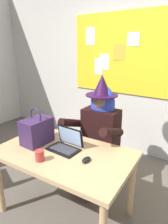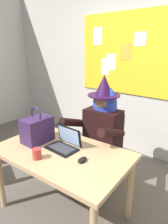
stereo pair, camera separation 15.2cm
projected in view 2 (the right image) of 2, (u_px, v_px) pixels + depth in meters
name	position (u px, v px, depth m)	size (l,w,h in m)	color
ground_plane	(66.00, 222.00, 1.98)	(24.00, 24.00, 0.00)	#5B544C
wall_back_bulletin	(152.00, 64.00, 2.85)	(6.06, 1.88, 2.81)	beige
desk_main	(62.00, 159.00, 1.93)	(1.33, 0.86, 0.71)	tan
chair_at_desk	(105.00, 144.00, 2.52)	(0.44, 0.44, 0.88)	#2D3347
person_costumed	(100.00, 127.00, 2.34)	(0.61, 0.66, 1.36)	black
laptop	(65.00, 143.00, 1.95)	(0.30, 0.23, 0.20)	black
computer_mouse	(82.00, 160.00, 1.72)	(0.06, 0.10, 0.03)	black
handbag	(37.00, 129.00, 2.06)	(0.20, 0.30, 0.38)	#38234C
coffee_mug	(37.00, 154.00, 1.76)	(0.08, 0.08, 0.10)	#B23833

